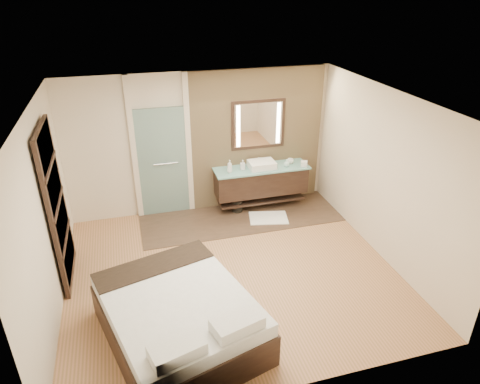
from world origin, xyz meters
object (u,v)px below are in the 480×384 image
object	(u,v)px
bed	(179,318)
waste_bin	(237,206)
vanity	(261,181)
mirror_unit	(258,125)

from	to	relation	value
bed	waste_bin	world-z (taller)	bed
vanity	mirror_unit	size ratio (longest dim) A/B	1.75
mirror_unit	bed	world-z (taller)	mirror_unit
bed	vanity	bearing A→B (deg)	40.16
vanity	mirror_unit	bearing A→B (deg)	90.00
mirror_unit	waste_bin	xyz separation A→B (m)	(-0.50, -0.31, -1.52)
mirror_unit	bed	distance (m)	4.13
vanity	waste_bin	size ratio (longest dim) A/B	7.22
waste_bin	vanity	bearing A→B (deg)	7.70
mirror_unit	waste_bin	distance (m)	1.63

